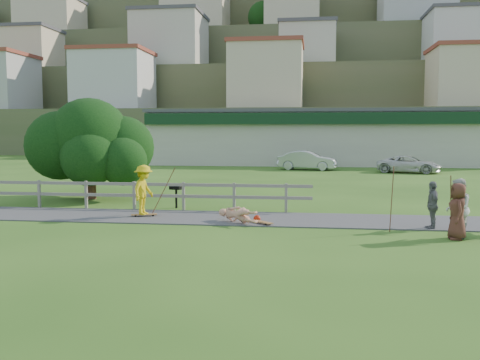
{
  "coord_description": "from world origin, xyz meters",
  "views": [
    {
      "loc": [
        2.99,
        -16.91,
        3.06
      ],
      "look_at": [
        0.41,
        2.0,
        1.33
      ],
      "focal_mm": 40.0,
      "sensor_mm": 36.0,
      "label": 1
    }
  ],
  "objects": [
    {
      "name": "ground",
      "position": [
        0.0,
        0.0,
        0.0
      ],
      "size": [
        260.0,
        260.0,
        0.0
      ],
      "primitive_type": "plane",
      "color": "#2A5418",
      "rests_on": "ground"
    },
    {
      "name": "path",
      "position": [
        0.0,
        1.5,
        0.02
      ],
      "size": [
        34.0,
        3.0,
        0.04
      ],
      "primitive_type": "cube",
      "color": "#3E3E41",
      "rests_on": "ground"
    },
    {
      "name": "fence",
      "position": [
        -4.62,
        3.3,
        0.72
      ],
      "size": [
        15.05,
        0.1,
        1.1
      ],
      "color": "slate",
      "rests_on": "ground"
    },
    {
      "name": "strip_mall",
      "position": [
        4.0,
        34.94,
        2.58
      ],
      "size": [
        32.5,
        10.75,
        5.1
      ],
      "color": "#BAB4A3",
      "rests_on": "ground"
    },
    {
      "name": "hillside",
      "position": [
        0.0,
        91.31,
        14.41
      ],
      "size": [
        220.0,
        67.0,
        47.5
      ],
      "color": "#4E5A35",
      "rests_on": "ground"
    },
    {
      "name": "skater_rider",
      "position": [
        -2.99,
        1.41,
        0.89
      ],
      "size": [
        0.85,
        1.25,
        1.78
      ],
      "primitive_type": "imported",
      "rotation": [
        0.0,
        0.0,
        1.4
      ],
      "color": "gold",
      "rests_on": "ground"
    },
    {
      "name": "skater_fallen",
      "position": [
        0.54,
        0.53,
        0.3
      ],
      "size": [
        1.3,
        1.52,
        0.59
      ],
      "primitive_type": "imported",
      "rotation": [
        0.0,
        0.0,
        0.91
      ],
      "color": "tan",
      "rests_on": "ground"
    },
    {
      "name": "spectator_a",
      "position": [
        7.15,
        -0.98,
        0.86
      ],
      "size": [
        0.87,
        0.99,
        1.72
      ],
      "primitive_type": "imported",
      "rotation": [
        0.0,
        0.0,
        4.42
      ],
      "color": "beige",
      "rests_on": "ground"
    },
    {
      "name": "spectator_b",
      "position": [
        6.72,
        0.33,
        0.76
      ],
      "size": [
        0.42,
        0.91,
        1.52
      ],
      "primitive_type": "imported",
      "rotation": [
        0.0,
        0.0,
        4.77
      ],
      "color": "slate",
      "rests_on": "ground"
    },
    {
      "name": "spectator_c",
      "position": [
        7.08,
        -1.21,
        0.81
      ],
      "size": [
        0.56,
        0.82,
        1.62
      ],
      "primitive_type": "imported",
      "rotation": [
        0.0,
        0.0,
        4.66
      ],
      "color": "#542B21",
      "rests_on": "ground"
    },
    {
      "name": "car_silver",
      "position": [
        2.54,
        26.24,
        0.77
      ],
      "size": [
        4.87,
        2.35,
        1.54
      ],
      "primitive_type": "imported",
      "rotation": [
        0.0,
        0.0,
        1.41
      ],
      "color": "#B4B8BD",
      "rests_on": "ground"
    },
    {
      "name": "car_white",
      "position": [
        10.1,
        24.09,
        0.64
      ],
      "size": [
        5.03,
        3.35,
        1.28
      ],
      "primitive_type": "imported",
      "rotation": [
        0.0,
        0.0,
        1.28
      ],
      "color": "silver",
      "rests_on": "ground"
    },
    {
      "name": "tree",
      "position": [
        -7.05,
        6.18,
        1.84
      ],
      "size": [
        5.92,
        5.92,
        3.69
      ],
      "primitive_type": null,
      "color": "black",
      "rests_on": "ground"
    },
    {
      "name": "bbq",
      "position": [
        -2.43,
        3.82,
        0.5
      ],
      "size": [
        0.53,
        0.45,
        0.99
      ],
      "primitive_type": null,
      "rotation": [
        0.0,
        0.0,
        -0.25
      ],
      "color": "black",
      "rests_on": "ground"
    },
    {
      "name": "longboard_rider",
      "position": [
        -2.99,
        1.41,
        0.05
      ],
      "size": [
        0.94,
        0.51,
        0.1
      ],
      "primitive_type": null,
      "rotation": [
        0.0,
        0.0,
        0.33
      ],
      "color": "#946130",
      "rests_on": "ground"
    },
    {
      "name": "longboard_fallen",
      "position": [
        1.34,
        0.43,
        0.05
      ],
      "size": [
        0.84,
        0.82,
        0.1
      ],
      "primitive_type": null,
      "rotation": [
        0.0,
        0.0,
        -0.76
      ],
      "color": "#946130",
      "rests_on": "ground"
    },
    {
      "name": "helmet",
      "position": [
        1.14,
        0.88,
        0.12
      ],
      "size": [
        0.24,
        0.24,
        0.24
      ],
      "primitive_type": "sphere",
      "color": "#9F1F08",
      "rests_on": "ground"
    },
    {
      "name": "pole_rider",
      "position": [
        -2.39,
        1.81,
        0.99
      ],
      "size": [
        0.03,
        0.03,
        1.99
      ],
      "primitive_type": "cylinder",
      "color": "brown",
      "rests_on": "ground"
    },
    {
      "name": "pole_spec_left",
      "position": [
        5.39,
        -0.27,
        1.01
      ],
      "size": [
        0.03,
        0.03,
        2.02
      ],
      "primitive_type": "cylinder",
      "color": "brown",
      "rests_on": "ground"
    },
    {
      "name": "pole_spec_right",
      "position": [
        6.97,
        -0.91,
        0.9
      ],
      "size": [
        0.03,
        0.03,
        1.81
      ],
      "primitive_type": "cylinder",
      "color": "brown",
      "rests_on": "ground"
    }
  ]
}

